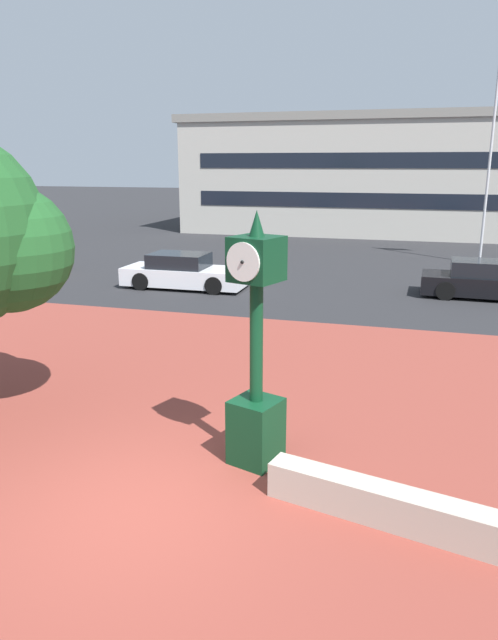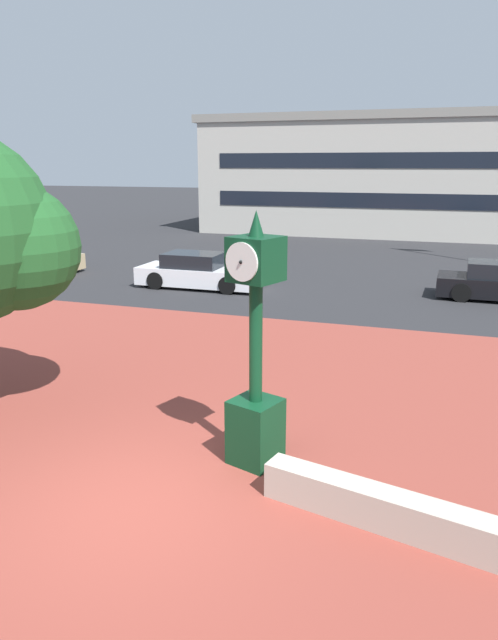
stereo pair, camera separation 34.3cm
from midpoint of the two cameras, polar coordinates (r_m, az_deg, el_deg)
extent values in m
plane|color=#262628|center=(8.44, -11.84, -17.50)|extent=(200.00, 200.00, 0.00)
cube|color=brown|center=(10.87, -4.35, -9.41)|extent=(44.00, 14.07, 0.01)
cube|color=#ADA393|center=(8.02, 11.89, -17.27)|extent=(3.21, 1.14, 0.50)
cube|color=#0C381E|center=(9.14, -0.40, -10.78)|extent=(0.86, 0.86, 1.03)
cylinder|color=#0C381E|center=(8.61, -0.42, -2.18)|extent=(0.20, 0.20, 1.84)
cube|color=#0C381E|center=(8.33, -0.44, 5.98)|extent=(0.81, 0.81, 0.64)
cylinder|color=white|center=(8.60, 0.86, 6.27)|extent=(0.53, 0.20, 0.55)
sphere|color=black|center=(8.62, 0.93, 6.28)|extent=(0.05, 0.05, 0.05)
cylinder|color=white|center=(8.06, -1.82, 5.67)|extent=(0.53, 0.20, 0.55)
sphere|color=black|center=(8.05, -1.90, 5.65)|extent=(0.05, 0.05, 0.05)
cone|color=#0C381E|center=(8.27, -0.44, 9.43)|extent=(0.22, 0.22, 0.37)
sphere|color=#1E5123|center=(11.08, -23.27, 6.43)|extent=(2.24, 2.24, 2.24)
cube|color=tan|center=(26.69, -22.25, 5.17)|extent=(4.04, 1.74, 0.64)
cube|color=black|center=(26.73, -22.71, 6.36)|extent=(1.86, 1.48, 0.56)
cylinder|color=black|center=(26.60, -19.04, 5.18)|extent=(0.64, 0.22, 0.64)
cylinder|color=black|center=(25.33, -21.06, 4.54)|extent=(0.64, 0.22, 0.64)
cylinder|color=black|center=(28.09, -23.27, 5.26)|extent=(0.64, 0.22, 0.64)
cube|color=silver|center=(21.95, -6.68, 4.28)|extent=(4.56, 1.79, 0.64)
cube|color=black|center=(21.94, -7.27, 5.74)|extent=(2.10, 1.54, 0.56)
cylinder|color=black|center=(22.25, -2.48, 4.20)|extent=(0.64, 0.22, 0.64)
cylinder|color=black|center=(20.71, -3.92, 3.36)|extent=(0.64, 0.22, 0.64)
cylinder|color=black|center=(23.28, -9.12, 4.51)|extent=(0.64, 0.22, 0.64)
cylinder|color=black|center=(21.81, -10.94, 3.72)|extent=(0.64, 0.22, 0.64)
cube|color=black|center=(21.70, 21.71, 3.19)|extent=(4.35, 1.84, 0.64)
cube|color=black|center=(21.58, 21.28, 4.69)|extent=(2.02, 1.54, 0.56)
cylinder|color=black|center=(22.44, 18.16, 3.56)|extent=(0.65, 0.24, 0.64)
cylinder|color=black|center=(20.87, 18.17, 2.73)|extent=(0.65, 0.24, 0.64)
cylinder|color=silver|center=(28.82, 22.06, 13.72)|extent=(0.12, 0.12, 8.74)
cube|color=#B2ADA3|center=(43.23, 16.54, 13.11)|extent=(30.85, 13.85, 7.01)
cube|color=gray|center=(43.30, 16.93, 18.07)|extent=(31.47, 14.13, 0.50)
cube|color=black|center=(36.33, 16.40, 11.02)|extent=(27.77, 0.04, 0.90)
cube|color=black|center=(36.27, 16.68, 14.70)|extent=(27.77, 0.04, 0.90)
camera|label=1|loc=(0.17, -91.13, -0.30)|focal=32.82mm
camera|label=2|loc=(0.17, 88.87, 0.30)|focal=32.82mm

